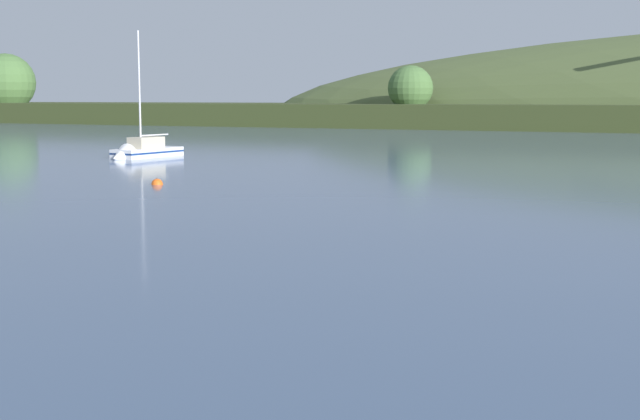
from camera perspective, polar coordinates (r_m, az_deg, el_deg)
name	(u,v)px	position (r m, az deg, el deg)	size (l,w,h in m)	color
sailboat_midwater_white	(141,154)	(88.03, -11.67, 3.64)	(3.52, 9.05, 13.62)	white
mooring_buoy_foreground	(157,184)	(60.57, -10.65, 1.66)	(0.80, 0.80, 0.88)	#EA5B19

